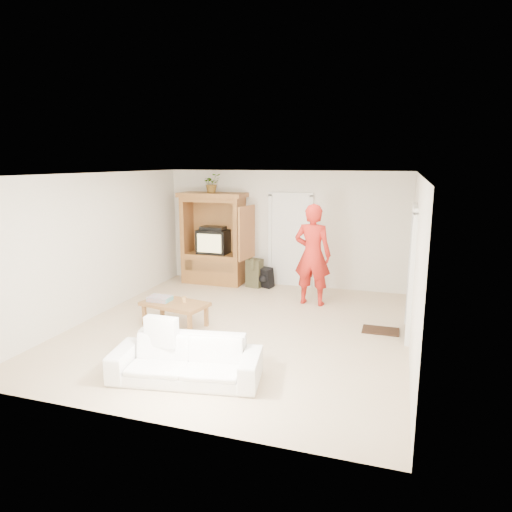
{
  "coord_description": "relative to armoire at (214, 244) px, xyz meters",
  "views": [
    {
      "loc": [
        2.52,
        -6.94,
        2.8
      ],
      "look_at": [
        0.1,
        0.6,
        1.15
      ],
      "focal_mm": 32.0,
      "sensor_mm": 36.0,
      "label": 1
    }
  ],
  "objects": [
    {
      "name": "floor",
      "position": [
        1.58,
        -2.66,
        -0.91
      ],
      "size": [
        6.0,
        6.0,
        0.0
      ],
      "primitive_type": "plane",
      "color": "tan",
      "rests_on": "ground"
    },
    {
      "name": "ceiling",
      "position": [
        1.58,
        -2.66,
        1.69
      ],
      "size": [
        6.0,
        6.0,
        0.0
      ],
      "primitive_type": "plane",
      "rotation": [
        3.14,
        0.0,
        0.0
      ],
      "color": "white",
      "rests_on": "floor"
    },
    {
      "name": "wall_back",
      "position": [
        1.58,
        0.34,
        0.39
      ],
      "size": [
        5.5,
        0.0,
        5.5
      ],
      "primitive_type": "plane",
      "rotation": [
        1.57,
        0.0,
        0.0
      ],
      "color": "silver",
      "rests_on": "floor"
    },
    {
      "name": "wall_front",
      "position": [
        1.58,
        -5.66,
        0.39
      ],
      "size": [
        5.5,
        0.0,
        5.5
      ],
      "primitive_type": "plane",
      "rotation": [
        -1.57,
        0.0,
        0.0
      ],
      "color": "silver",
      "rests_on": "floor"
    },
    {
      "name": "wall_left",
      "position": [
        -1.17,
        -2.66,
        0.39
      ],
      "size": [
        0.0,
        6.0,
        6.0
      ],
      "primitive_type": "plane",
      "rotation": [
        1.57,
        0.0,
        1.57
      ],
      "color": "silver",
      "rests_on": "floor"
    },
    {
      "name": "wall_right",
      "position": [
        4.33,
        -2.66,
        0.39
      ],
      "size": [
        0.0,
        6.0,
        6.0
      ],
      "primitive_type": "plane",
      "rotation": [
        1.57,
        0.0,
        -1.57
      ],
      "color": "silver",
      "rests_on": "floor"
    },
    {
      "name": "armoire",
      "position": [
        0.0,
        0.0,
        0.0
      ],
      "size": [
        1.82,
        1.14,
        2.1
      ],
      "color": "olive",
      "rests_on": "floor"
    },
    {
      "name": "door_back",
      "position": [
        1.73,
        0.31,
        0.11
      ],
      "size": [
        0.85,
        0.05,
        2.04
      ],
      "primitive_type": "cube",
      "color": "white",
      "rests_on": "floor"
    },
    {
      "name": "doorway_right",
      "position": [
        4.3,
        -2.06,
        0.11
      ],
      "size": [
        0.05,
        0.9,
        2.04
      ],
      "primitive_type": "cube",
      "color": "black",
      "rests_on": "floor"
    },
    {
      "name": "framed_picture",
      "position": [
        4.31,
        -0.76,
        0.69
      ],
      "size": [
        0.03,
        0.6,
        0.48
      ],
      "primitive_type": "cube",
      "color": "black",
      "rests_on": "wall_right"
    },
    {
      "name": "doormat",
      "position": [
        3.88,
        -2.06,
        -0.9
      ],
      "size": [
        0.6,
        0.4,
        0.02
      ],
      "primitive_type": "cube",
      "color": "#382316",
      "rests_on": "floor"
    },
    {
      "name": "plant",
      "position": [
        -0.02,
        -0.03,
        1.4
      ],
      "size": [
        0.51,
        0.51,
        0.43
      ],
      "primitive_type": "imported",
      "rotation": [
        0.0,
        0.0,
        0.79
      ],
      "color": "#4C7238",
      "rests_on": "armoire"
    },
    {
      "name": "man",
      "position": [
        2.48,
        -0.93,
        0.09
      ],
      "size": [
        0.77,
        0.54,
        2.01
      ],
      "primitive_type": "imported",
      "rotation": [
        0.0,
        0.0,
        3.06
      ],
      "color": "red",
      "rests_on": "floor"
    },
    {
      "name": "sofa",
      "position": [
        1.55,
        -4.63,
        -0.63
      ],
      "size": [
        2.02,
        1.06,
        0.56
      ],
      "primitive_type": "imported",
      "rotation": [
        0.0,
        0.0,
        0.16
      ],
      "color": "white",
      "rests_on": "floor"
    },
    {
      "name": "coffee_table",
      "position": [
        0.46,
        -2.87,
        -0.54
      ],
      "size": [
        1.22,
        0.82,
        0.42
      ],
      "rotation": [
        0.0,
        0.0,
        -0.19
      ],
      "color": "brown",
      "rests_on": "floor"
    },
    {
      "name": "towel",
      "position": [
        0.18,
        -2.87,
        -0.45
      ],
      "size": [
        0.38,
        0.28,
        0.08
      ],
      "primitive_type": "cube",
      "rotation": [
        0.0,
        0.0,
        -0.01
      ],
      "color": "#E94D62",
      "rests_on": "coffee_table"
    },
    {
      "name": "candle",
      "position": [
        0.61,
        -2.82,
        -0.44
      ],
      "size": [
        0.08,
        0.08,
        0.1
      ],
      "primitive_type": "cylinder",
      "color": "tan",
      "rests_on": "coffee_table"
    },
    {
      "name": "backpack_black",
      "position": [
        1.24,
        -0.05,
        -0.69
      ],
      "size": [
        0.41,
        0.33,
        0.44
      ],
      "primitive_type": null,
      "rotation": [
        0.0,
        0.0,
        -0.37
      ],
      "color": "black",
      "rests_on": "floor"
    },
    {
      "name": "backpack_olive",
      "position": [
        1.0,
        -0.08,
        -0.59
      ],
      "size": [
        0.38,
        0.31,
        0.64
      ],
      "primitive_type": null,
      "rotation": [
        0.0,
        0.0,
        -0.2
      ],
      "color": "#47442B",
      "rests_on": "floor"
    }
  ]
}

